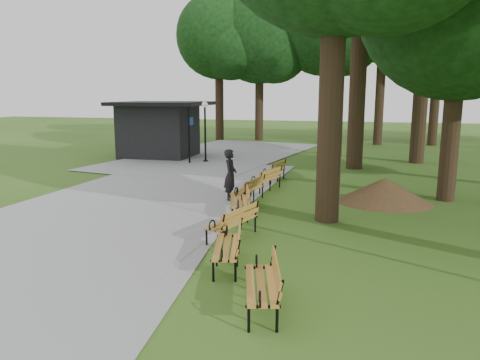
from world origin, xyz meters
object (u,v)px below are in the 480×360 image
(bench_0, at_px, (261,285))
(bench_5, at_px, (265,179))
(person, at_px, (230,175))
(bench_2, at_px, (232,222))
(bench_4, at_px, (248,190))
(lawn_tree_4, at_px, (427,14))
(bench_3, at_px, (239,201))
(kiosk, at_px, (159,129))
(bench_6, at_px, (273,171))
(bench_1, at_px, (227,247))
(dirt_mound, at_px, (384,190))
(lamp_post, at_px, (205,119))

(bench_0, height_order, bench_5, same)
(person, bearing_deg, bench_2, -171.25)
(bench_2, xyz_separation_m, bench_5, (-0.41, 6.07, 0.00))
(bench_2, distance_m, bench_4, 4.05)
(lawn_tree_4, bearing_deg, bench_2, -111.37)
(bench_3, height_order, bench_5, same)
(kiosk, height_order, bench_6, kiosk)
(bench_1, bearing_deg, dirt_mound, 140.57)
(bench_3, xyz_separation_m, bench_5, (0.01, 3.79, 0.00))
(kiosk, relative_size, bench_2, 2.68)
(bench_6, height_order, lawn_tree_4, lawn_tree_4)
(bench_0, relative_size, bench_2, 1.00)
(lamp_post, height_order, dirt_mound, lamp_post)
(person, height_order, bench_3, person)
(lamp_post, xyz_separation_m, bench_0, (6.57, -16.15, -1.88))
(kiosk, relative_size, bench_6, 2.68)
(bench_1, bearing_deg, bench_2, 179.58)
(bench_3, bearing_deg, bench_2, -6.03)
(bench_2, relative_size, bench_3, 1.00)
(dirt_mound, bearing_deg, bench_5, 167.52)
(bench_2, xyz_separation_m, bench_3, (-0.42, 2.28, 0.00))
(lamp_post, xyz_separation_m, bench_4, (4.44, -8.47, -1.88))
(lawn_tree_4, bearing_deg, bench_1, -107.88)
(bench_2, height_order, bench_6, same)
(bench_5, distance_m, lawn_tree_4, 13.23)
(dirt_mound, relative_size, bench_1, 1.42)
(kiosk, height_order, bench_4, kiosk)
(person, bearing_deg, kiosk, 28.32)
(lamp_post, relative_size, bench_1, 1.70)
(kiosk, bearing_deg, bench_4, -52.74)
(person, bearing_deg, bench_5, -30.36)
(person, xyz_separation_m, lawn_tree_4, (7.16, 11.07, 6.72))
(kiosk, relative_size, bench_4, 2.68)
(bench_2, bearing_deg, bench_3, -153.12)
(bench_0, relative_size, bench_1, 1.00)
(bench_0, xyz_separation_m, bench_2, (-1.55, 3.67, 0.00))
(person, relative_size, bench_3, 0.94)
(person, relative_size, bench_4, 0.94)
(bench_0, xyz_separation_m, bench_5, (-1.96, 9.74, 0.00))
(bench_4, bearing_deg, bench_5, -175.44)
(bench_1, distance_m, bench_4, 6.01)
(kiosk, distance_m, bench_4, 12.58)
(bench_1, bearing_deg, lamp_post, -172.23)
(kiosk, xyz_separation_m, lamp_post, (3.31, -1.37, 0.73))
(bench_0, relative_size, bench_3, 1.00)
(lamp_post, bearing_deg, bench_5, -54.27)
(bench_0, distance_m, bench_6, 11.79)
(bench_5, bearing_deg, dirt_mound, 93.66)
(person, distance_m, bench_5, 2.17)
(kiosk, xyz_separation_m, bench_2, (8.33, -13.85, -1.15))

